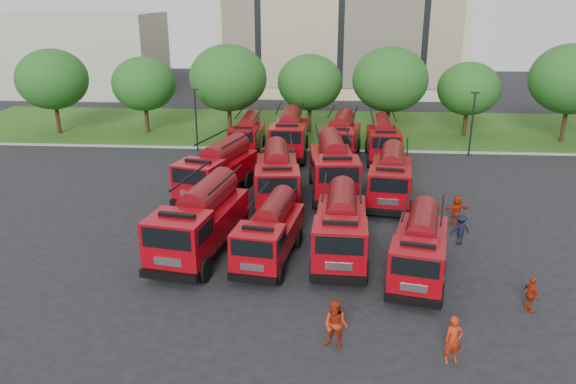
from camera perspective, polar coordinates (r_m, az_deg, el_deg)
name	(u,v)px	position (r m, az deg, el deg)	size (l,w,h in m)	color
ground	(312,240)	(29.68, 2.48, -4.93)	(140.00, 140.00, 0.00)	black
lawn	(320,128)	(54.40, 3.31, 6.54)	(70.00, 16.00, 0.12)	#234B14
curb	(319,150)	(46.54, 3.15, 4.31)	(70.00, 0.30, 0.14)	gray
side_building	(87,54)	(77.67, -19.72, 13.07)	(18.00, 12.00, 10.00)	#A9A596
tree_0	(52,79)	(55.32, -22.83, 10.52)	(6.30, 6.30, 7.70)	#382314
tree_1	(144,84)	(53.26, -14.44, 10.60)	(5.71, 5.71, 6.98)	#382314
tree_2	(228,78)	(49.75, -6.10, 11.44)	(6.72, 6.72, 8.22)	#382314
tree_3	(310,82)	(51.59, 2.24, 11.07)	(5.88, 5.88, 7.19)	#382314
tree_4	(390,80)	(50.29, 10.34, 11.17)	(6.55, 6.55, 8.01)	#382314
tree_5	(469,89)	(52.60, 17.88, 9.95)	(5.46, 5.46, 6.68)	#382314
tree_6	(572,79)	(53.50, 26.85, 10.20)	(6.89, 6.89, 8.42)	#382314
lamp_post_0	(196,116)	(46.42, -9.35, 7.63)	(0.60, 0.25, 5.11)	black
lamp_post_1	(472,120)	(46.60, 18.23, 6.95)	(0.60, 0.25, 5.11)	black
fire_truck_0	(201,220)	(27.94, -8.88, -2.84)	(3.91, 8.01, 3.49)	black
fire_truck_1	(270,231)	(27.08, -1.83, -4.03)	(3.13, 6.62, 2.89)	black
fire_truck_2	(341,226)	(27.35, 5.38, -3.51)	(2.82, 7.14, 3.20)	black
fire_truck_3	(420,247)	(26.08, 13.24, -5.48)	(3.56, 6.81, 2.95)	black
fire_truck_4	(218,169)	(35.97, -7.14, 2.30)	(4.49, 7.87, 3.40)	black
fire_truck_5	(277,176)	(34.49, -1.13, 1.67)	(3.29, 7.62, 3.37)	black
fire_truck_6	(333,166)	(36.15, 4.62, 2.62)	(3.33, 8.03, 3.57)	black
fire_truck_7	(391,177)	(35.15, 10.38, 1.56)	(3.36, 7.33, 3.21)	black
fire_truck_8	(247,134)	(45.83, -4.15, 5.85)	(2.42, 6.44, 2.92)	black
fire_truck_9	(289,134)	(44.77, 0.14, 5.94)	(2.83, 7.65, 3.48)	black
fire_truck_10	(341,137)	(44.05, 5.41, 5.57)	(3.43, 7.70, 3.39)	black
fire_truck_11	(383,139)	(44.40, 9.61, 5.31)	(2.65, 6.89, 3.11)	black
firefighter_0	(451,362)	(21.50, 16.22, -16.21)	(0.65, 0.48, 1.79)	#A1240C
firefighter_1	(335,348)	(21.44, 4.80, -15.49)	(0.93, 0.51, 1.91)	#A1240C
firefighter_2	(528,311)	(25.47, 23.23, -11.05)	(0.89, 0.50, 1.51)	#A1240C
firefighter_3	(459,244)	(30.55, 16.95, -5.07)	(1.06, 0.55, 1.64)	black
firefighter_4	(242,225)	(31.66, -4.74, -3.35)	(0.75, 0.49, 1.53)	black
firefighter_5	(455,224)	(33.03, 16.60, -3.15)	(1.58, 0.68, 1.71)	#A1240C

